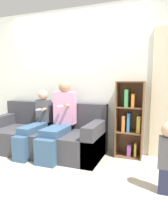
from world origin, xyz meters
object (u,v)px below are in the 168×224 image
child_seated (35,122)px  bookshelf (130,120)px  couch (46,137)px  toddler_standing (167,156)px  adult_seated (59,119)px

child_seated → bookshelf: 1.63m
couch → toddler_standing: bearing=-20.0°
child_seated → bookshelf: bookshelf is taller
couch → bookshelf: bearing=12.3°
toddler_standing → couch: bearing=160.0°
adult_seated → toddler_standing: (1.66, -0.65, -0.19)m
adult_seated → toddler_standing: bearing=-21.3°
couch → child_seated: 0.32m
couch → child_seated: bearing=-138.1°
adult_seated → child_seated: bearing=-174.4°
adult_seated → bookshelf: 1.18m
couch → toddler_standing: 2.12m
child_seated → couch: bearing=41.9°
child_seated → toddler_standing: 2.20m
child_seated → bookshelf: size_ratio=0.88×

